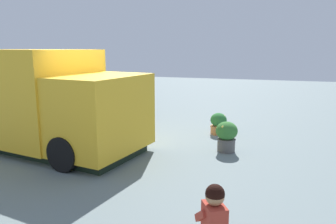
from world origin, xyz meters
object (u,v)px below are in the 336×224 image
planter_flowering_near (218,123)px  trash_bin (108,102)px  food_truck (42,102)px  planter_flowering_far (226,135)px

planter_flowering_near → trash_bin: trash_bin is taller
food_truck → trash_bin: food_truck is taller
planter_flowering_far → food_truck: bearing=103.4°
planter_flowering_near → planter_flowering_far: 1.64m
planter_flowering_near → planter_flowering_far: bearing=-163.9°
food_truck → planter_flowering_far: size_ratio=7.07×
trash_bin → planter_flowering_near: bearing=-110.9°
planter_flowering_near → trash_bin: bearing=69.1°
food_truck → planter_flowering_far: food_truck is taller
planter_flowering_near → planter_flowering_far: planter_flowering_far is taller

